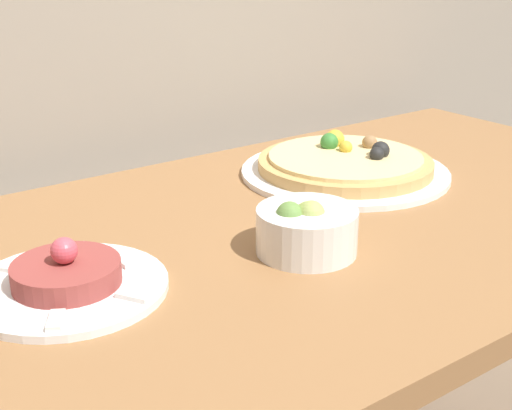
% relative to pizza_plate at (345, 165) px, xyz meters
% --- Properties ---
extents(dining_table, '(1.45, 0.75, 0.75)m').
position_rel_pizza_plate_xyz_m(dining_table, '(-0.20, -0.12, -0.11)').
color(dining_table, olive).
rests_on(dining_table, ground_plane).
extents(pizza_plate, '(0.36, 0.36, 0.06)m').
position_rel_pizza_plate_xyz_m(pizza_plate, '(0.00, 0.00, 0.00)').
color(pizza_plate, white).
rests_on(pizza_plate, dining_table).
extents(tartare_plate, '(0.24, 0.24, 0.07)m').
position_rel_pizza_plate_xyz_m(tartare_plate, '(-0.57, -0.13, -0.00)').
color(tartare_plate, white).
rests_on(tartare_plate, dining_table).
extents(small_bowl, '(0.14, 0.14, 0.08)m').
position_rel_pizza_plate_xyz_m(small_bowl, '(-0.27, -0.21, 0.02)').
color(small_bowl, white).
rests_on(small_bowl, dining_table).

